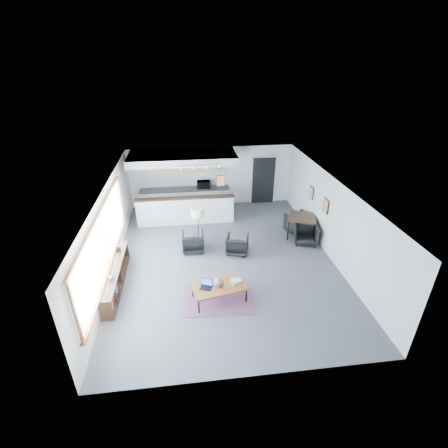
{
  "coord_description": "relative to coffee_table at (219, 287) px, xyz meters",
  "views": [
    {
      "loc": [
        -1.14,
        -8.96,
        6.02
      ],
      "look_at": [
        0.04,
        0.4,
        1.09
      ],
      "focal_mm": 26.0,
      "sensor_mm": 36.0,
      "label": 1
    }
  ],
  "objects": [
    {
      "name": "ceramic_pot",
      "position": [
        -0.02,
        -0.01,
        0.17
      ],
      "size": [
        0.27,
        0.27,
        0.27
      ],
      "rotation": [
        0.0,
        0.0,
        -0.11
      ],
      "color": "gray",
      "rests_on": "coffee_table"
    },
    {
      "name": "coaster",
      "position": [
        0.05,
        -0.18,
        0.04
      ],
      "size": [
        0.12,
        0.12,
        0.01
      ],
      "rotation": [
        0.0,
        0.0,
        -0.18
      ],
      "color": "#E5590C",
      "rests_on": "coffee_table"
    },
    {
      "name": "floor_lamp",
      "position": [
        -0.4,
        2.67,
        0.96
      ],
      "size": [
        0.56,
        0.56,
        1.6
      ],
      "rotation": [
        0.0,
        0.0,
        0.24
      ],
      "color": "black",
      "rests_on": "floor"
    },
    {
      "name": "microwave",
      "position": [
        0.02,
        6.15,
        0.68
      ],
      "size": [
        0.57,
        0.33,
        0.38
      ],
      "primitive_type": "imported",
      "rotation": [
        0.0,
        0.0,
        -0.03
      ],
      "color": "black",
      "rests_on": "kitchenette"
    },
    {
      "name": "armchair_left",
      "position": [
        -0.6,
        2.65,
        -0.06
      ],
      "size": [
        0.74,
        0.69,
        0.74
      ],
      "primitive_type": "imported",
      "rotation": [
        0.0,
        0.0,
        3.12
      ],
      "color": "black",
      "rests_on": "floor"
    },
    {
      "name": "coffee_table",
      "position": [
        0.0,
        0.0,
        0.0
      ],
      "size": [
        1.57,
        1.06,
        0.47
      ],
      "rotation": [
        0.0,
        0.0,
        0.21
      ],
      "color": "brown",
      "rests_on": "floor"
    },
    {
      "name": "room",
      "position": [
        0.4,
        2.0,
        0.86
      ],
      "size": [
        7.02,
        9.02,
        2.62
      ],
      "color": "#4B4B4E",
      "rests_on": "ground"
    },
    {
      "name": "console",
      "position": [
        -2.9,
        0.95,
        -0.11
      ],
      "size": [
        0.35,
        3.0,
        0.8
      ],
      "color": "black",
      "rests_on": "floor"
    },
    {
      "name": "doorway",
      "position": [
        2.7,
        6.42,
        0.64
      ],
      "size": [
        1.1,
        0.12,
        2.15
      ],
      "color": "black",
      "rests_on": "room"
    },
    {
      "name": "dining_table",
      "position": [
        3.4,
        3.14,
        0.31
      ],
      "size": [
        1.27,
        1.27,
        0.82
      ],
      "rotation": [
        0.0,
        0.0,
        -0.41
      ],
      "color": "black",
      "rests_on": "floor"
    },
    {
      "name": "wall_art_lower",
      "position": [
        3.87,
        2.4,
        1.11
      ],
      "size": [
        0.03,
        0.38,
        0.48
      ],
      "color": "black",
      "rests_on": "room"
    },
    {
      "name": "wall_art_upper",
      "position": [
        3.87,
        3.7,
        1.06
      ],
      "size": [
        0.03,
        0.34,
        0.44
      ],
      "color": "black",
      "rests_on": "room"
    },
    {
      "name": "dining_chair_near",
      "position": [
        3.4,
        2.66,
        -0.09
      ],
      "size": [
        0.8,
        0.77,
        0.69
      ],
      "primitive_type": "imported",
      "rotation": [
        0.0,
        0.0,
        -0.24
      ],
      "color": "black",
      "rests_on": "floor"
    },
    {
      "name": "book_stack",
      "position": [
        0.49,
        0.09,
        0.08
      ],
      "size": [
        0.38,
        0.34,
        0.1
      ],
      "rotation": [
        0.0,
        0.0,
        0.3
      ],
      "color": "silver",
      "rests_on": "coffee_table"
    },
    {
      "name": "laptop",
      "position": [
        -0.34,
        0.01,
        0.1
      ],
      "size": [
        0.38,
        0.35,
        0.23
      ],
      "rotation": [
        0.0,
        0.0,
        -0.33
      ],
      "color": "black",
      "rests_on": "coffee_table"
    },
    {
      "name": "kilim_rug",
      "position": [
        0.0,
        -0.0,
        -0.43
      ],
      "size": [
        2.01,
        1.43,
        0.01
      ],
      "rotation": [
        0.0,
        0.0,
        -0.06
      ],
      "color": "#5B2F47",
      "rests_on": "floor"
    },
    {
      "name": "armchair_right",
      "position": [
        0.88,
        2.32,
        -0.08
      ],
      "size": [
        0.86,
        0.83,
        0.72
      ],
      "primitive_type": "imported",
      "rotation": [
        0.0,
        0.0,
        2.84
      ],
      "color": "black",
      "rests_on": "floor"
    },
    {
      "name": "kitchenette",
      "position": [
        -0.8,
        5.71,
        0.94
      ],
      "size": [
        4.2,
        1.96,
        2.6
      ],
      "color": "white",
      "rests_on": "floor"
    },
    {
      "name": "track_light",
      "position": [
        -0.19,
        4.2,
        2.09
      ],
      "size": [
        1.6,
        0.07,
        0.15
      ],
      "color": "silver",
      "rests_on": "room"
    },
    {
      "name": "window",
      "position": [
        -3.06,
        1.1,
        1.02
      ],
      "size": [
        0.1,
        5.95,
        1.66
      ],
      "color": "#8CBFFF",
      "rests_on": "room"
    },
    {
      "name": "dining_chair_far",
      "position": [
        3.4,
        3.44,
        -0.07
      ],
      "size": [
        0.89,
        0.86,
        0.73
      ],
      "primitive_type": "imported",
      "rotation": [
        0.0,
        0.0,
        3.5
      ],
      "color": "black",
      "rests_on": "floor"
    }
  ]
}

